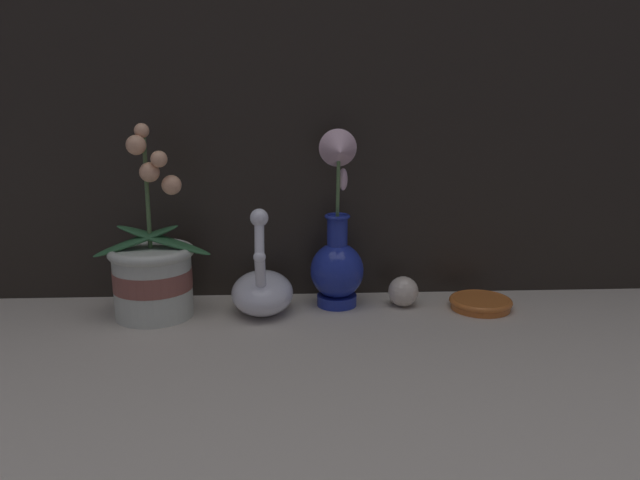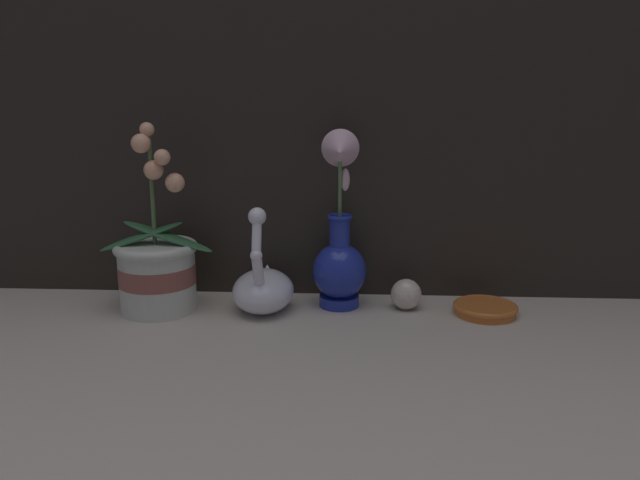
% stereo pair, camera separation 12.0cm
% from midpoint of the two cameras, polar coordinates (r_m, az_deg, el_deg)
% --- Properties ---
extents(ground_plane, '(2.80, 2.80, 0.00)m').
position_cam_midpoint_polar(ground_plane, '(1.13, 2.79, -8.85)').
color(ground_plane, '#BCB2A3').
extents(window_backdrop, '(2.80, 0.03, 1.20)m').
position_cam_midpoint_polar(window_backdrop, '(1.31, 3.18, 20.95)').
color(window_backdrop, black).
rests_on(window_backdrop, ground_plane).
extents(orchid_potted_plant, '(0.23, 0.16, 0.37)m').
position_cam_midpoint_polar(orchid_potted_plant, '(1.26, -12.06, -2.46)').
color(orchid_potted_plant, beige).
rests_on(orchid_potted_plant, ground_plane).
extents(swan_figurine, '(0.12, 0.18, 0.22)m').
position_cam_midpoint_polar(swan_figurine, '(1.24, -2.46, -4.34)').
color(swan_figurine, white).
rests_on(swan_figurine, ground_plane).
extents(blue_vase, '(0.11, 0.12, 0.36)m').
position_cam_midpoint_polar(blue_vase, '(1.25, 4.55, -0.98)').
color(blue_vase, navy).
rests_on(blue_vase, ground_plane).
extents(glass_sphere, '(0.06, 0.06, 0.06)m').
position_cam_midpoint_polar(glass_sphere, '(1.28, 10.57, -4.94)').
color(glass_sphere, beige).
rests_on(glass_sphere, ground_plane).
extents(amber_dish, '(0.13, 0.13, 0.02)m').
position_cam_midpoint_polar(amber_dish, '(1.29, 17.50, -6.02)').
color(amber_dish, '#C66628').
rests_on(amber_dish, ground_plane).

